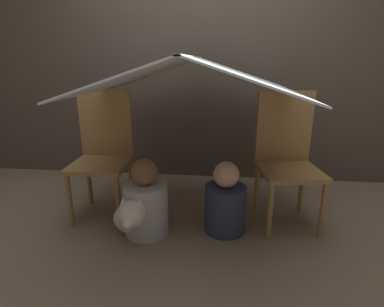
% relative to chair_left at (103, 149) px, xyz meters
% --- Properties ---
extents(ground_plane, '(8.80, 8.80, 0.00)m').
position_rel_chair_left_xyz_m(ground_plane, '(0.73, -0.32, -0.54)').
color(ground_plane, '#7A6651').
extents(wall_back, '(7.00, 0.05, 2.50)m').
position_rel_chair_left_xyz_m(wall_back, '(0.73, 0.90, 0.71)').
color(wall_back, '#4C4238').
rests_on(wall_back, ground_plane).
extents(chair_left, '(0.45, 0.45, 1.01)m').
position_rel_chair_left_xyz_m(chair_left, '(0.00, 0.00, 0.00)').
color(chair_left, olive).
rests_on(chair_left, ground_plane).
extents(chair_right, '(0.49, 0.49, 1.01)m').
position_rel_chair_left_xyz_m(chair_right, '(1.45, -0.00, 0.00)').
color(chair_right, olive).
rests_on(chair_right, ground_plane).
extents(sheet_canopy, '(1.46, 1.38, 0.25)m').
position_rel_chair_left_xyz_m(sheet_canopy, '(0.73, -0.09, 0.59)').
color(sheet_canopy, silver).
extents(person_front, '(0.32, 0.32, 0.57)m').
position_rel_chair_left_xyz_m(person_front, '(0.42, -0.31, -0.30)').
color(person_front, '#B2B2B7').
rests_on(person_front, ground_plane).
extents(person_second, '(0.30, 0.30, 0.54)m').
position_rel_chair_left_xyz_m(person_second, '(0.99, -0.22, -0.32)').
color(person_second, '#2D3351').
rests_on(person_second, ground_plane).
extents(dog, '(0.38, 0.38, 0.36)m').
position_rel_chair_left_xyz_m(dog, '(0.37, -0.40, -0.37)').
color(dog, silver).
rests_on(dog, ground_plane).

